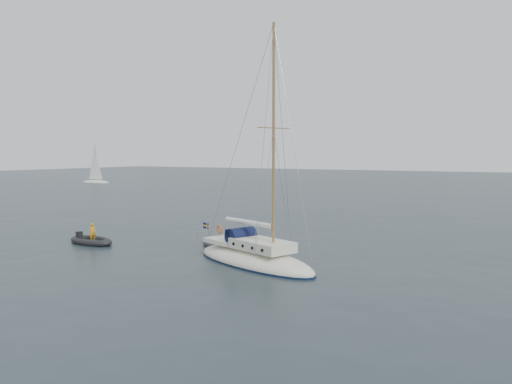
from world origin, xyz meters
The scene contains 5 objects.
ground centered at (0.00, 0.00, 0.00)m, with size 300.00×300.00×0.00m, color black.
sailboat centered at (-1.17, -2.42, 1.00)m, with size 9.27×2.78×13.20m.
dinghy centered at (-5.90, 0.95, 0.18)m, with size 2.83×1.28×0.41m.
rib centered at (-13.75, -2.42, 0.22)m, with size 3.71×1.69×1.42m.
distant_yacht_a centered at (-66.84, 46.89, 3.55)m, with size 6.27×3.34×8.30m.
Camera 1 is at (12.14, -25.67, 6.04)m, focal length 35.00 mm.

